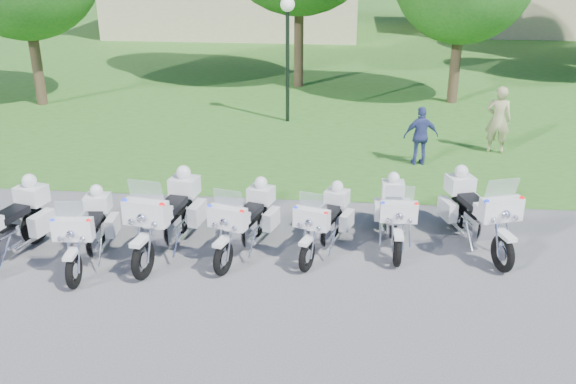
# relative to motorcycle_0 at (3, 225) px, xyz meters

# --- Properties ---
(ground) EXTENTS (100.00, 100.00, 0.00)m
(ground) POSITION_rel_motorcycle_0_xyz_m (5.53, 0.37, -0.74)
(ground) COLOR #515155
(ground) RESTS_ON ground
(grass_lawn) EXTENTS (100.00, 48.00, 0.01)m
(grass_lawn) POSITION_rel_motorcycle_0_xyz_m (5.53, 27.37, -0.73)
(grass_lawn) COLOR #306A21
(grass_lawn) RESTS_ON ground
(motorcycle_0) EXTENTS (1.27, 2.57, 1.76)m
(motorcycle_0) POSITION_rel_motorcycle_0_xyz_m (0.00, 0.00, 0.00)
(motorcycle_0) COLOR black
(motorcycle_0) RESTS_ON ground
(motorcycle_1) EXTENTS (0.86, 2.28, 1.53)m
(motorcycle_1) POSITION_rel_motorcycle_0_xyz_m (1.56, 0.13, -0.09)
(motorcycle_1) COLOR black
(motorcycle_1) RESTS_ON ground
(motorcycle_2) EXTENTS (1.13, 2.63, 1.77)m
(motorcycle_2) POSITION_rel_motorcycle_0_xyz_m (2.92, 0.69, 0.01)
(motorcycle_2) COLOR black
(motorcycle_2) RESTS_ON ground
(motorcycle_3) EXTENTS (1.17, 2.27, 1.56)m
(motorcycle_3) POSITION_rel_motorcycle_0_xyz_m (4.41, 0.81, -0.08)
(motorcycle_3) COLOR black
(motorcycle_3) RESTS_ON ground
(motorcycle_4) EXTENTS (1.13, 2.10, 1.46)m
(motorcycle_4) POSITION_rel_motorcycle_0_xyz_m (5.90, 1.01, -0.13)
(motorcycle_4) COLOR black
(motorcycle_4) RESTS_ON ground
(motorcycle_5) EXTENTS (0.75, 2.24, 1.51)m
(motorcycle_5) POSITION_rel_motorcycle_0_xyz_m (7.25, 1.44, -0.11)
(motorcycle_5) COLOR black
(motorcycle_5) RESTS_ON ground
(motorcycle_6) EXTENTS (1.32, 2.45, 1.70)m
(motorcycle_6) POSITION_rel_motorcycle_0_xyz_m (8.84, 1.51, -0.02)
(motorcycle_6) COLOR black
(motorcycle_6) RESTS_ON ground
(lamp_post) EXTENTS (0.44, 0.44, 3.87)m
(lamp_post) POSITION_rel_motorcycle_0_xyz_m (4.32, 9.79, 2.21)
(lamp_post) COLOR black
(lamp_post) RESTS_ON ground
(bystander_a) EXTENTS (0.75, 0.57, 1.86)m
(bystander_a) POSITION_rel_motorcycle_0_xyz_m (10.37, 7.30, 0.19)
(bystander_a) COLOR tan
(bystander_a) RESTS_ON ground
(bystander_c) EXTENTS (0.96, 0.51, 1.55)m
(bystander_c) POSITION_rel_motorcycle_0_xyz_m (8.18, 6.09, 0.04)
(bystander_c) COLOR #353F81
(bystander_c) RESTS_ON ground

